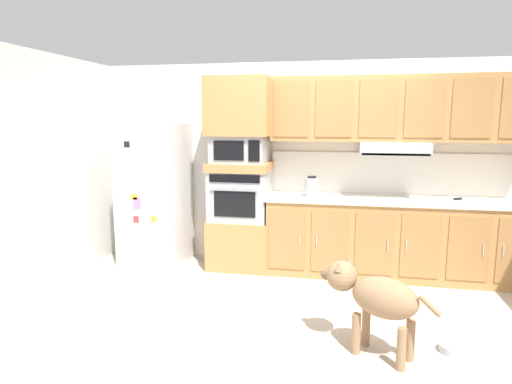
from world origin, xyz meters
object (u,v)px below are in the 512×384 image
(refrigerator, at_px, (155,195))
(microwave, at_px, (240,149))
(dog, at_px, (374,295))
(electric_kettle, at_px, (312,187))
(screwdriver, at_px, (458,199))
(built_in_oven, at_px, (240,195))
(dog_food_bowl, at_px, (452,348))

(refrigerator, bearing_deg, microwave, 3.57)
(microwave, bearing_deg, refrigerator, -176.43)
(dog, bearing_deg, electric_kettle, -42.16)
(microwave, distance_m, screwdriver, 2.55)
(refrigerator, distance_m, built_in_oven, 1.09)
(refrigerator, bearing_deg, electric_kettle, 0.60)
(refrigerator, xyz_separation_m, screwdriver, (3.58, 0.10, 0.05))
(dog, bearing_deg, refrigerator, -5.65)
(refrigerator, xyz_separation_m, microwave, (1.08, 0.07, 0.58))
(microwave, bearing_deg, screwdriver, 0.75)
(screwdriver, distance_m, dog, 2.18)
(built_in_oven, height_order, electric_kettle, built_in_oven)
(microwave, relative_size, screwdriver, 3.90)
(electric_kettle, bearing_deg, microwave, 176.89)
(refrigerator, distance_m, dog_food_bowl, 3.68)
(built_in_oven, height_order, dog, built_in_oven)
(built_in_oven, relative_size, electric_kettle, 2.92)
(built_in_oven, relative_size, microwave, 1.09)
(refrigerator, relative_size, electric_kettle, 7.33)
(screwdriver, xyz_separation_m, electric_kettle, (-1.63, -0.08, 0.10))
(microwave, relative_size, dog, 0.72)
(microwave, distance_m, electric_kettle, 0.97)
(built_in_oven, bearing_deg, dog_food_bowl, -38.91)
(built_in_oven, relative_size, dog, 0.78)
(dog_food_bowl, bearing_deg, microwave, 141.09)
(microwave, bearing_deg, dog, -51.09)
(screwdriver, distance_m, electric_kettle, 1.63)
(refrigerator, bearing_deg, screwdriver, 1.60)
(dog, relative_size, dog_food_bowl, 4.48)
(refrigerator, xyz_separation_m, dog_food_bowl, (3.19, -1.63, -0.85))
(screwdriver, relative_size, dog, 0.18)
(microwave, distance_m, dog_food_bowl, 3.06)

